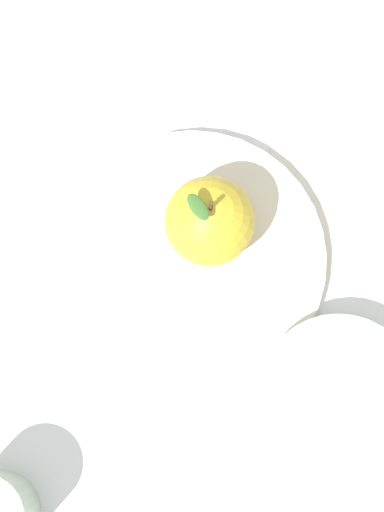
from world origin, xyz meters
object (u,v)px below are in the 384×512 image
Objects in this scene: dinner_plate at (192,259)px; linen_napkin at (350,189)px; apple at (209,221)px; side_bowl at (339,396)px.

dinner_plate reaches higher than linen_napkin.
apple is at bearing 7.53° from linen_napkin.
side_bowl is 0.19m from linen_napkin.
side_bowl is at bearing 115.66° from apple.
apple reaches higher than dinner_plate.
linen_napkin is (-0.15, -0.04, -0.01)m from dinner_plate.
side_bowl is (-0.08, 0.16, -0.03)m from apple.
side_bowl reaches higher than linen_napkin.
side_bowl reaches higher than dinner_plate.
apple is 0.18m from side_bowl.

